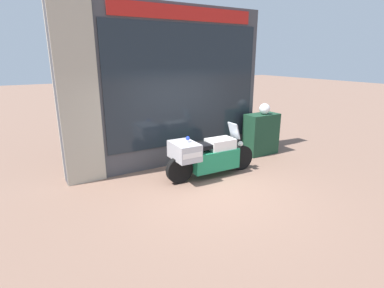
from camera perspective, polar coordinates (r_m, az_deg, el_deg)
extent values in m
plane|color=#7A5B4C|center=(6.58, 3.94, -8.56)|extent=(60.00, 60.00, 0.00)
cube|color=#424247|center=(7.73, -4.36, 10.55)|extent=(5.33, 0.40, 3.98)
cube|color=#B2A893|center=(7.05, -21.16, 8.95)|extent=(0.85, 0.55, 3.98)
cube|color=#1E262D|center=(7.72, -1.02, 10.96)|extent=(4.25, 0.02, 2.98)
cube|color=red|center=(7.74, -1.07, 23.67)|extent=(3.82, 0.03, 0.32)
cube|color=slate|center=(8.25, -1.98, -1.24)|extent=(4.03, 0.30, 0.55)
cube|color=silver|center=(8.13, -2.52, 5.40)|extent=(4.03, 0.02, 1.39)
cube|color=beige|center=(7.91, -2.09, 10.12)|extent=(4.03, 0.30, 0.02)
cube|color=maroon|center=(7.39, -10.74, 9.71)|extent=(0.18, 0.04, 0.06)
cube|color=#195623|center=(7.90, -2.10, 10.40)|extent=(0.18, 0.04, 0.06)
cube|color=black|center=(8.57, 5.37, 10.81)|extent=(0.18, 0.04, 0.06)
cube|color=white|center=(7.58, -10.00, 0.15)|extent=(0.19, 0.02, 0.27)
cube|color=red|center=(8.08, -1.78, 1.41)|extent=(0.19, 0.01, 0.27)
cube|color=yellow|center=(8.73, 5.36, 2.49)|extent=(0.19, 0.03, 0.27)
cylinder|color=black|center=(7.66, 9.32, -2.55)|extent=(0.63, 0.16, 0.62)
cylinder|color=black|center=(6.77, -2.40, -4.93)|extent=(0.63, 0.16, 0.62)
cube|color=#1E8456|center=(7.17, 4.14, -2.89)|extent=(1.20, 0.53, 0.48)
cube|color=white|center=(7.16, 5.42, -0.05)|extent=(0.66, 0.46, 0.27)
cube|color=black|center=(6.91, 2.33, -0.36)|extent=(0.70, 0.39, 0.10)
cube|color=#B7B7BC|center=(6.68, -1.45, -1.31)|extent=(0.54, 0.76, 0.38)
cube|color=white|center=(6.68, -1.45, -1.31)|extent=(0.49, 0.77, 0.11)
cube|color=#B2BCC6|center=(7.31, 7.99, 2.56)|extent=(0.15, 0.35, 0.38)
sphere|color=white|center=(7.53, 9.19, 0.05)|extent=(0.14, 0.14, 0.14)
sphere|color=blue|center=(6.64, -0.81, 1.10)|extent=(0.09, 0.09, 0.09)
cube|color=#193D28|center=(8.95, 13.01, 1.87)|extent=(0.98, 0.51, 1.18)
sphere|color=white|center=(8.78, 13.66, 6.53)|extent=(0.31, 0.31, 0.31)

